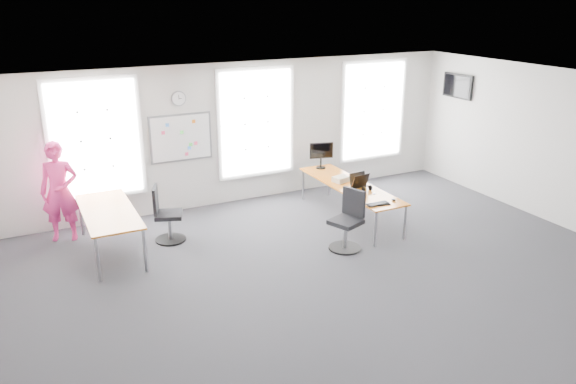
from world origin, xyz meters
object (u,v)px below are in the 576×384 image
desk_right (350,187)px  keyboard (378,204)px  headphones (367,188)px  desk_left (109,214)px  chair_left (166,217)px  person (60,192)px  chair_right (348,223)px  monitor (321,153)px

desk_right → keyboard: 1.20m
desk_right → headphones: size_ratio=15.51×
desk_left → chair_left: chair_left is taller
chair_left → headphones: bearing=-85.5°
person → headphones: (5.37, -1.89, -0.17)m
chair_right → monitor: 2.65m
chair_right → headphones: size_ratio=5.77×
monitor → headphones: bearing=-73.3°
desk_left → chair_right: bearing=-24.0°
chair_left → headphones: chair_left is taller
desk_left → keyboard: 4.75m
chair_left → keyboard: 3.87m
chair_right → headphones: (0.90, 0.76, 0.28)m
desk_left → chair_left: size_ratio=2.03×
desk_left → headphones: (4.70, -0.94, 0.04)m
monitor → chair_left: bearing=-154.3°
chair_right → monitor: (0.83, 2.45, 0.58)m
desk_left → monitor: 4.71m
chair_right → desk_right: bearing=125.3°
person → keyboard: bearing=-11.2°
desk_right → chair_left: size_ratio=2.75×
chair_right → desk_left: bearing=-135.4°
person → monitor: size_ratio=3.23×
chair_right → chair_left: chair_right is taller
chair_left → person: size_ratio=0.57×
desk_right → monitor: bearing=88.5°
chair_right → chair_left: size_ratio=1.02×
desk_right → desk_left: desk_left is taller
keyboard → headphones: bearing=81.1°
chair_right → headphones: bearing=108.9°
chair_left → headphones: (3.71, -0.98, 0.29)m
chair_left → keyboard: size_ratio=2.45×
chair_right → chair_left: bearing=-143.0°
monitor → desk_left: bearing=-156.1°
chair_right → monitor: size_ratio=1.88×
desk_right → keyboard: bearing=-97.3°
headphones → chair_left: bearing=165.3°
keyboard → chair_left: bearing=163.5°
chair_right → keyboard: size_ratio=2.50×
person → monitor: bearing=13.7°
desk_left → keyboard: desk_left is taller
desk_right → monitor: size_ratio=5.07×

